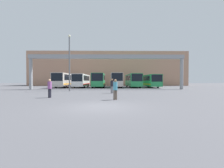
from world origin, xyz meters
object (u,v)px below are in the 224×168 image
at_px(bus_slot_0, 65,80).
at_px(pedestrian_near_left, 50,88).
at_px(bus_slot_4, 133,80).
at_px(pedestrian_far_center, 112,86).
at_px(bus_slot_3, 116,80).
at_px(bus_slot_5, 149,80).
at_px(pedestrian_mid_left, 115,89).
at_px(lamp_post, 69,61).
at_px(bus_slot_2, 99,80).
at_px(bus_slot_1, 82,80).

height_order(bus_slot_0, pedestrian_near_left, bus_slot_0).
height_order(bus_slot_4, pedestrian_far_center, bus_slot_4).
xyz_separation_m(bus_slot_3, bus_slot_5, (8.22, -0.10, -0.18)).
bearing_deg(bus_slot_5, pedestrian_near_left, -123.74).
distance_m(bus_slot_0, bus_slot_5, 20.55).
distance_m(pedestrian_far_center, pedestrian_mid_left, 6.58).
bearing_deg(lamp_post, bus_slot_4, 48.88).
distance_m(bus_slot_2, lamp_post, 13.64).
height_order(bus_slot_2, pedestrian_far_center, bus_slot_2).
bearing_deg(bus_slot_3, pedestrian_near_left, -107.08).
xyz_separation_m(pedestrian_near_left, lamp_post, (-0.56, 8.94, 3.71)).
bearing_deg(bus_slot_0, bus_slot_5, 1.05).
bearing_deg(bus_slot_1, bus_slot_0, 172.16).
xyz_separation_m(pedestrian_far_center, pedestrian_near_left, (-5.84, -4.93, -0.05)).
bearing_deg(pedestrian_mid_left, bus_slot_1, -101.45).
height_order(bus_slot_3, bus_slot_5, bus_slot_3).
xyz_separation_m(bus_slot_2, lamp_post, (-3.51, -12.89, 2.75)).
relative_size(bus_slot_4, bus_slot_5, 0.92).
distance_m(pedestrian_near_left, pedestrian_mid_left, 6.23).
height_order(bus_slot_1, bus_slot_4, bus_slot_4).
height_order(bus_slot_2, bus_slot_4, bus_slot_2).
bearing_deg(bus_slot_2, bus_slot_4, 3.73).
height_order(bus_slot_5, pedestrian_far_center, bus_slot_5).
xyz_separation_m(pedestrian_far_center, lamp_post, (-6.40, 4.01, 3.66)).
bearing_deg(bus_slot_1, pedestrian_mid_left, -73.07).
distance_m(bus_slot_3, bus_slot_4, 4.15).
height_order(bus_slot_0, bus_slot_4, bus_slot_0).
height_order(bus_slot_2, pedestrian_near_left, bus_slot_2).
height_order(bus_slot_1, bus_slot_3, bus_slot_3).
bearing_deg(bus_slot_3, pedestrian_far_center, -93.87).
bearing_deg(lamp_post, bus_slot_0, 109.17).
height_order(bus_slot_2, pedestrian_mid_left, bus_slot_2).
bearing_deg(bus_slot_3, pedestrian_mid_left, -92.43).
bearing_deg(bus_slot_2, bus_slot_3, 15.47).
relative_size(bus_slot_2, lamp_post, 1.19).
height_order(bus_slot_4, pedestrian_mid_left, bus_slot_4).
distance_m(pedestrian_far_center, pedestrian_near_left, 7.64).
relative_size(bus_slot_5, pedestrian_far_center, 6.74).
xyz_separation_m(bus_slot_2, pedestrian_far_center, (2.89, -16.90, -0.91)).
distance_m(bus_slot_5, pedestrian_mid_left, 26.22).
relative_size(pedestrian_mid_left, lamp_post, 0.20).
bearing_deg(bus_slot_2, bus_slot_5, 4.82).
xyz_separation_m(pedestrian_far_center, pedestrian_mid_left, (0.18, -6.58, -0.07)).
bearing_deg(bus_slot_4, pedestrian_near_left, -116.53).
xyz_separation_m(pedestrian_near_left, pedestrian_mid_left, (6.01, -1.64, -0.02)).
relative_size(bus_slot_0, bus_slot_4, 1.02).
bearing_deg(pedestrian_near_left, lamp_post, 13.65).
bearing_deg(bus_slot_3, bus_slot_2, -164.53).
distance_m(bus_slot_1, pedestrian_near_left, 21.98).
xyz_separation_m(bus_slot_0, lamp_post, (4.71, -13.56, 2.73)).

